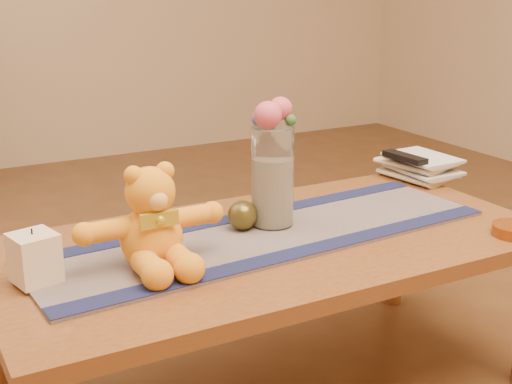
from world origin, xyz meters
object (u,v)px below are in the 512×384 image
bronze_ball (242,215)px  book_bottom (401,179)px  tv_remote (405,157)px  teddy_bear (151,217)px  pillar_candle (34,258)px  glass_vase (272,177)px

bronze_ball → book_bottom: size_ratio=0.34×
bronze_ball → tv_remote: tv_remote is taller
teddy_bear → book_bottom: size_ratio=1.47×
pillar_candle → bronze_ball: bearing=7.6°
teddy_bear → bronze_ball: size_ratio=4.27×
teddy_bear → tv_remote: 0.97m
pillar_candle → teddy_bear: bearing=-6.5°
teddy_bear → glass_vase: bearing=14.7°
glass_vase → teddy_bear: bearing=-165.4°
pillar_candle → tv_remote: 1.21m
pillar_candle → book_bottom: bearing=11.0°
pillar_candle → glass_vase: size_ratio=0.41×
bronze_ball → tv_remote: (0.66, 0.15, 0.04)m
tv_remote → pillar_candle: bearing=-174.6°
book_bottom → tv_remote: (0.00, -0.01, 0.07)m
bronze_ball → book_bottom: bronze_ball is taller
book_bottom → pillar_candle: bearing=-177.1°
glass_vase → bronze_ball: bearing=177.2°
teddy_bear → tv_remote: bearing=15.0°
bronze_ball → book_bottom: 0.68m
pillar_candle → bronze_ball: (0.54, 0.07, -0.02)m
book_bottom → tv_remote: size_ratio=1.39×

